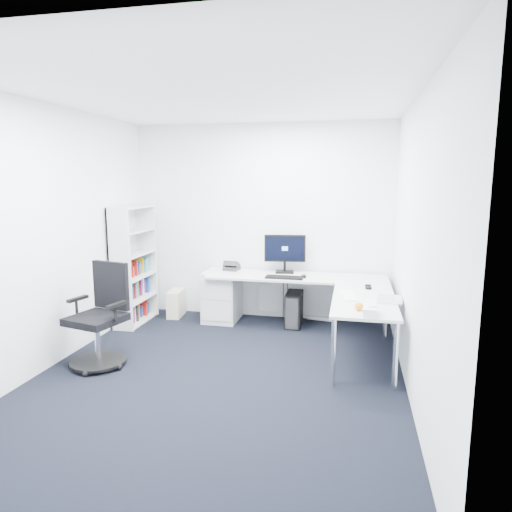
% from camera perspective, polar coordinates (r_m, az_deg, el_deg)
% --- Properties ---
extents(ground, '(4.20, 4.20, 0.00)m').
position_cam_1_polar(ground, '(4.73, -4.58, -14.70)').
color(ground, black).
extents(ceiling, '(4.20, 4.20, 0.00)m').
position_cam_1_polar(ceiling, '(4.38, -5.08, 19.50)').
color(ceiling, white).
extents(wall_back, '(3.60, 0.02, 2.70)m').
position_cam_1_polar(wall_back, '(6.38, 0.65, 4.23)').
color(wall_back, white).
rests_on(wall_back, ground).
extents(wall_front, '(3.60, 0.02, 2.70)m').
position_cam_1_polar(wall_front, '(2.46, -19.16, -4.88)').
color(wall_front, white).
rests_on(wall_front, ground).
extents(wall_left, '(0.02, 4.20, 2.70)m').
position_cam_1_polar(wall_left, '(5.17, -24.31, 2.14)').
color(wall_left, white).
rests_on(wall_left, ground).
extents(wall_right, '(0.02, 4.20, 2.70)m').
position_cam_1_polar(wall_right, '(4.21, 19.37, 0.94)').
color(wall_right, white).
rests_on(wall_right, ground).
extents(l_desk, '(2.36, 1.32, 0.69)m').
position_cam_1_polar(l_desk, '(5.80, 4.62, -6.47)').
color(l_desk, silver).
rests_on(l_desk, ground).
extents(drawer_pedestal, '(0.45, 0.56, 0.70)m').
position_cam_1_polar(drawer_pedestal, '(6.37, -4.25, -4.95)').
color(drawer_pedestal, silver).
rests_on(drawer_pedestal, ground).
extents(bookshelf, '(0.31, 0.80, 1.59)m').
position_cam_1_polar(bookshelf, '(6.38, -15.01, -1.11)').
color(bookshelf, silver).
rests_on(bookshelf, ground).
extents(task_chair, '(0.73, 0.73, 1.08)m').
position_cam_1_polar(task_chair, '(5.05, -19.38, -7.12)').
color(task_chair, black).
rests_on(task_chair, ground).
extents(black_pc_tower, '(0.21, 0.46, 0.45)m').
position_cam_1_polar(black_pc_tower, '(6.17, 4.77, -6.63)').
color(black_pc_tower, black).
rests_on(black_pc_tower, ground).
extents(beige_pc_tower, '(0.21, 0.41, 0.38)m').
position_cam_1_polar(beige_pc_tower, '(6.68, -9.95, -5.82)').
color(beige_pc_tower, beige).
rests_on(beige_pc_tower, ground).
extents(power_strip, '(0.38, 0.12, 0.04)m').
position_cam_1_polar(power_strip, '(6.50, 8.03, -7.73)').
color(power_strip, white).
rests_on(power_strip, ground).
extents(monitor, '(0.58, 0.25, 0.53)m').
position_cam_1_polar(monitor, '(6.17, 3.63, 0.34)').
color(monitor, black).
rests_on(monitor, l_desk).
extents(black_keyboard, '(0.49, 0.18, 0.02)m').
position_cam_1_polar(black_keyboard, '(5.87, 3.57, -2.68)').
color(black_keyboard, black).
rests_on(black_keyboard, l_desk).
extents(mouse, '(0.06, 0.10, 0.03)m').
position_cam_1_polar(mouse, '(5.94, 6.00, -2.54)').
color(mouse, black).
rests_on(mouse, l_desk).
extents(desk_phone, '(0.22, 0.22, 0.14)m').
position_cam_1_polar(desk_phone, '(6.34, -3.05, -1.22)').
color(desk_phone, '#2A2A2C').
rests_on(desk_phone, l_desk).
extents(laptop, '(0.40, 0.39, 0.26)m').
position_cam_1_polar(laptop, '(4.98, 16.47, -3.90)').
color(laptop, silver).
rests_on(laptop, l_desk).
extents(white_keyboard, '(0.19, 0.46, 0.01)m').
position_cam_1_polar(white_keyboard, '(5.08, 11.46, -4.84)').
color(white_keyboard, white).
rests_on(white_keyboard, l_desk).
extents(headphones, '(0.11, 0.17, 0.04)m').
position_cam_1_polar(headphones, '(5.50, 13.85, -3.66)').
color(headphones, black).
rests_on(headphones, l_desk).
extents(orange_fruit, '(0.08, 0.08, 0.08)m').
position_cam_1_polar(orange_fruit, '(4.54, 12.74, -6.17)').
color(orange_fruit, orange).
rests_on(orange_fruit, l_desk).
extents(tissue_box, '(0.14, 0.25, 0.08)m').
position_cam_1_polar(tissue_box, '(4.41, 14.13, -6.67)').
color(tissue_box, white).
rests_on(tissue_box, l_desk).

